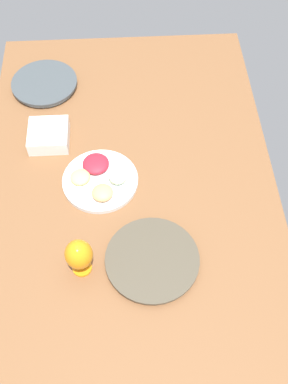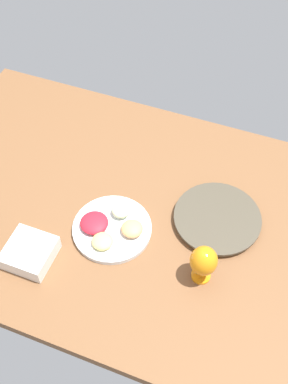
# 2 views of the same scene
# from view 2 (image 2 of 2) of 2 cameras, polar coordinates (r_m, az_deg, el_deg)

# --- Properties ---
(ground_plane) EXTENTS (1.60, 1.04, 0.04)m
(ground_plane) POSITION_cam_2_polar(r_m,az_deg,el_deg) (1.67, -2.23, -2.34)
(ground_plane) COLOR brown
(dinner_plate_right) EXTENTS (0.30, 0.30, 0.03)m
(dinner_plate_right) POSITION_cam_2_polar(r_m,az_deg,el_deg) (1.63, 8.81, -3.21)
(dinner_plate_right) COLOR beige
(dinner_plate_right) RESTS_ON ground_plane
(fruit_platter) EXTENTS (0.27, 0.27, 0.05)m
(fruit_platter) POSITION_cam_2_polar(r_m,az_deg,el_deg) (1.59, -3.95, -4.27)
(fruit_platter) COLOR silver
(fruit_platter) RESTS_ON ground_plane
(hurricane_glass_orange) EXTENTS (0.09, 0.09, 0.15)m
(hurricane_glass_orange) POSITION_cam_2_polar(r_m,az_deg,el_deg) (1.45, 7.18, -8.33)
(hurricane_glass_orange) COLOR orange
(hurricane_glass_orange) RESTS_ON ground_plane
(square_bowl_white) EXTENTS (0.15, 0.15, 0.06)m
(square_bowl_white) POSITION_cam_2_polar(r_m,az_deg,el_deg) (1.56, -13.61, -7.06)
(square_bowl_white) COLOR white
(square_bowl_white) RESTS_ON ground_plane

